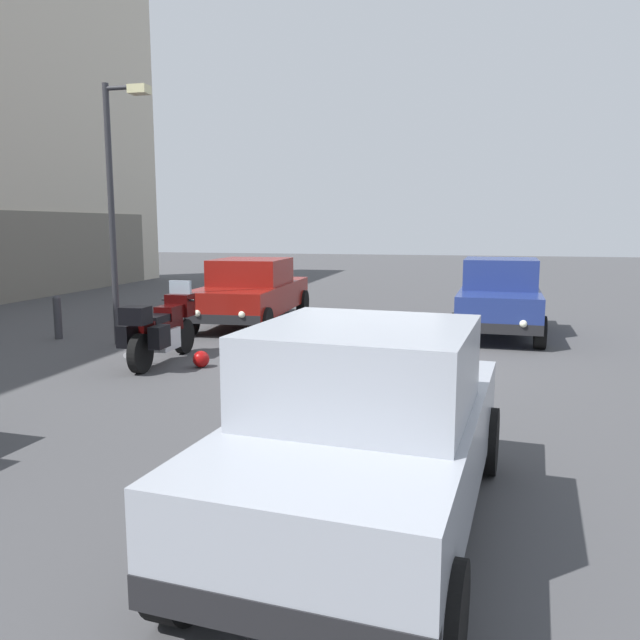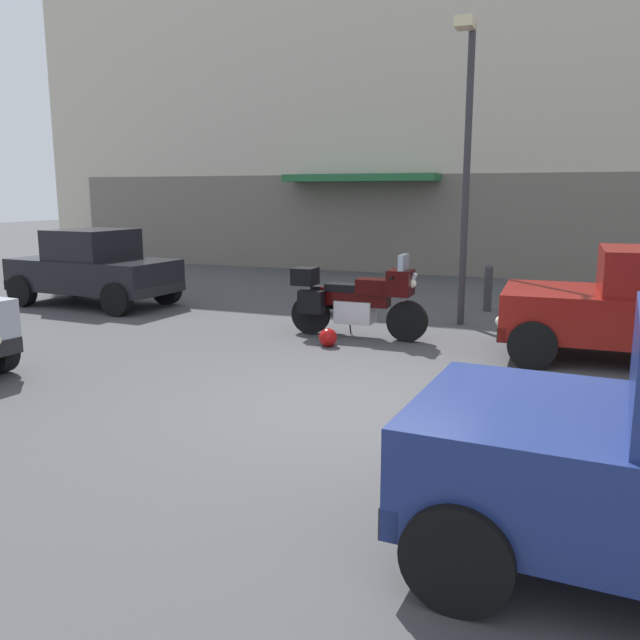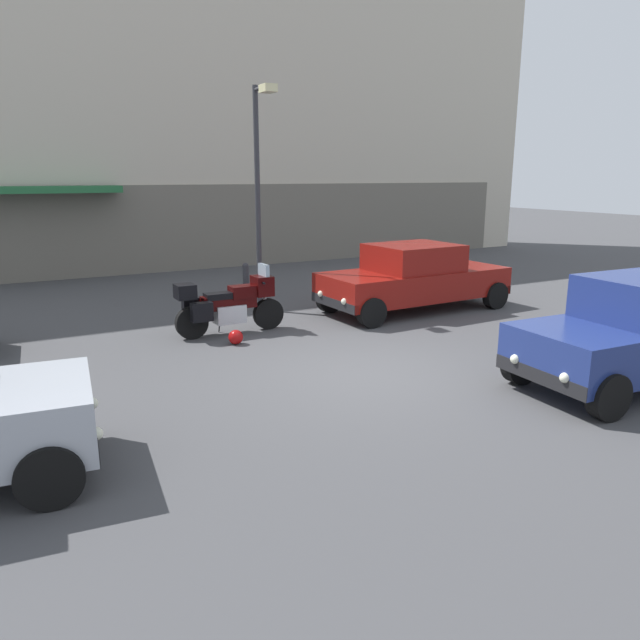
# 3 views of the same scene
# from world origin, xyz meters

# --- Properties ---
(ground_plane) EXTENTS (80.00, 80.00, 0.00)m
(ground_plane) POSITION_xyz_m (0.00, 0.00, 0.00)
(ground_plane) COLOR #424244
(motorcycle) EXTENTS (2.26, 0.76, 1.36)m
(motorcycle) POSITION_xyz_m (-1.14, 3.41, 0.62)
(motorcycle) COLOR black
(motorcycle) RESTS_ON ground
(helmet) EXTENTS (0.28, 0.28, 0.28)m
(helmet) POSITION_xyz_m (-1.30, 2.63, 0.14)
(helmet) COLOR #990C0C
(helmet) RESTS_ON ground
(car_hatchback_near) EXTENTS (3.99, 2.12, 1.64)m
(car_hatchback_near) POSITION_xyz_m (-6.28, -0.97, 0.81)
(car_hatchback_near) COLOR #9EA3AD
(car_hatchback_near) RESTS_ON ground
(car_sedan_far) EXTENTS (4.63, 2.05, 1.56)m
(car_sedan_far) POSITION_xyz_m (3.41, 3.39, 0.78)
(car_sedan_far) COLOR maroon
(car_sedan_far) RESTS_ON ground
(car_wagon_end) EXTENTS (3.94, 1.96, 1.64)m
(car_wagon_end) POSITION_xyz_m (3.20, -2.35, 0.81)
(car_wagon_end) COLOR navy
(car_wagon_end) RESTS_ON ground
(streetlamp_curbside) EXTENTS (0.28, 0.94, 5.00)m
(streetlamp_curbside) POSITION_xyz_m (0.25, 4.97, 3.03)
(streetlamp_curbside) COLOR #2D2D33
(streetlamp_curbside) RESTS_ON ground
(bollard_curbside) EXTENTS (0.16, 0.16, 0.92)m
(bollard_curbside) POSITION_xyz_m (0.50, 6.64, 0.49)
(bollard_curbside) COLOR #333338
(bollard_curbside) RESTS_ON ground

